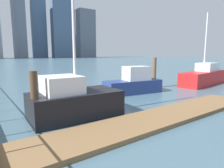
% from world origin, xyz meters
% --- Properties ---
extents(ground_plane, '(300.00, 300.00, 0.00)m').
position_xyz_m(ground_plane, '(0.00, 20.00, 0.00)').
color(ground_plane, '#476675').
extents(floating_dock, '(13.17, 2.00, 0.18)m').
position_xyz_m(floating_dock, '(3.08, 8.58, 0.09)').
color(floating_dock, olive).
rests_on(floating_dock, ground_plane).
extents(dock_piling_0, '(0.29, 0.29, 1.94)m').
position_xyz_m(dock_piling_0, '(-0.73, 11.34, 0.97)').
color(dock_piling_0, brown).
rests_on(dock_piling_0, ground_plane).
extents(dock_piling_1, '(0.29, 0.29, 2.25)m').
position_xyz_m(dock_piling_1, '(-1.43, 10.77, 1.12)').
color(dock_piling_1, '#473826').
rests_on(dock_piling_1, ground_plane).
extents(dock_piling_2, '(0.32, 0.32, 2.57)m').
position_xyz_m(dock_piling_2, '(9.13, 14.28, 1.29)').
color(dock_piling_2, brown).
rests_on(dock_piling_2, ground_plane).
extents(moored_boat_1, '(4.12, 2.22, 7.07)m').
position_xyz_m(moored_boat_1, '(0.34, 11.13, 0.77)').
color(moored_boat_1, black).
rests_on(moored_boat_1, ground_plane).
extents(moored_boat_3, '(4.47, 2.09, 1.97)m').
position_xyz_m(moored_boat_3, '(6.28, 13.64, 0.74)').
color(moored_boat_3, navy).
rests_on(moored_boat_3, ground_plane).
extents(moored_boat_4, '(6.65, 2.56, 6.50)m').
position_xyz_m(moored_boat_4, '(14.37, 12.84, 0.79)').
color(moored_boat_4, red).
rests_on(moored_boat_4, ground_plane).
extents(skyline_tower_4, '(6.49, 11.89, 46.93)m').
position_xyz_m(skyline_tower_4, '(23.90, 143.01, 23.46)').
color(skyline_tower_4, slate).
rests_on(skyline_tower_4, ground_plane).
extents(skyline_tower_5, '(9.80, 7.74, 66.68)m').
position_xyz_m(skyline_tower_5, '(37.32, 146.91, 33.34)').
color(skyline_tower_5, slate).
rests_on(skyline_tower_5, ground_plane).
extents(skyline_tower_6, '(13.54, 7.06, 56.84)m').
position_xyz_m(skyline_tower_6, '(50.19, 137.49, 28.42)').
color(skyline_tower_6, slate).
rests_on(skyline_tower_6, ground_plane).
extents(skyline_tower_7, '(12.98, 11.06, 34.82)m').
position_xyz_m(skyline_tower_7, '(68.73, 138.16, 17.41)').
color(skyline_tower_7, slate).
rests_on(skyline_tower_7, ground_plane).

